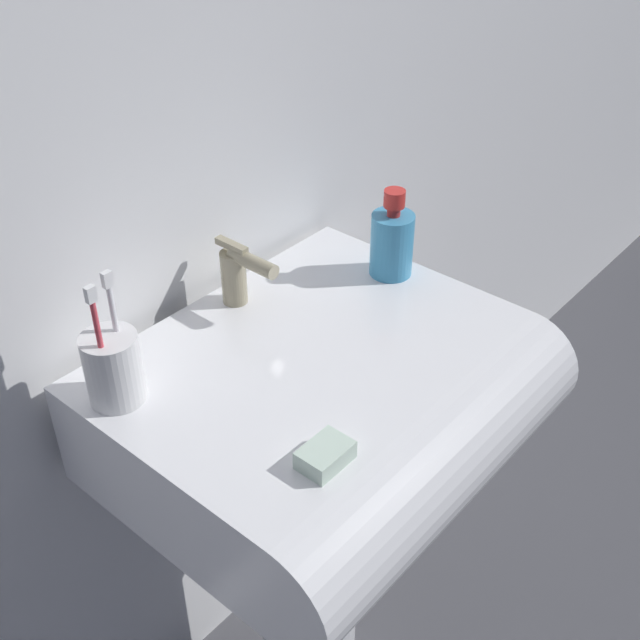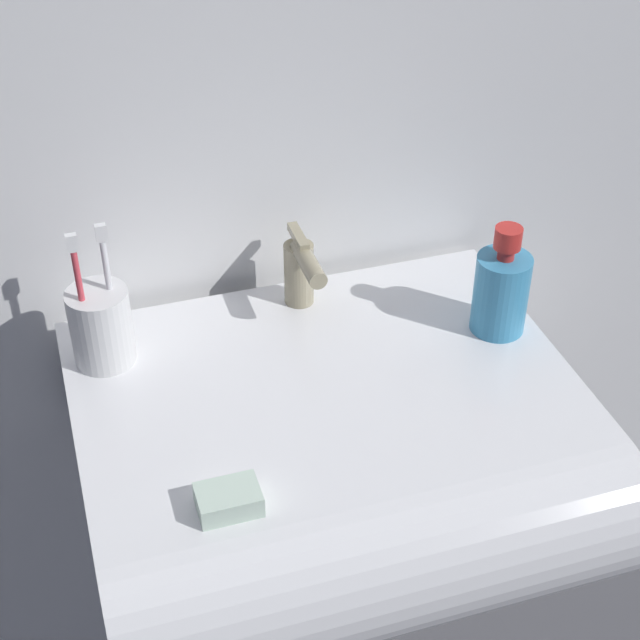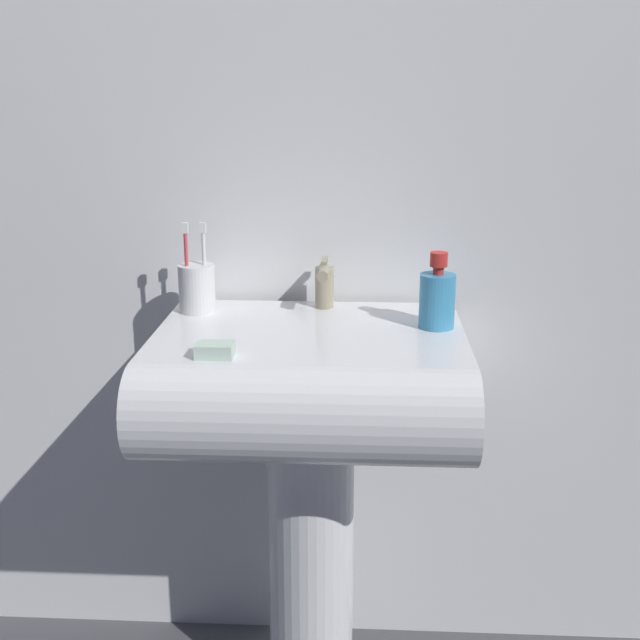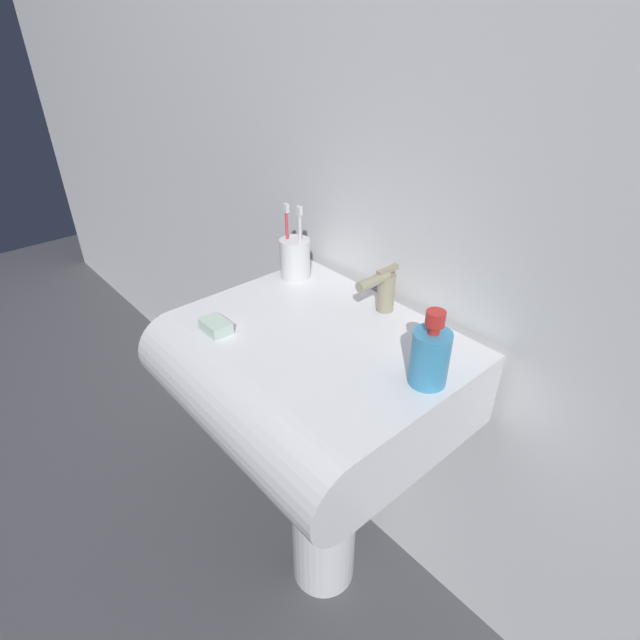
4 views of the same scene
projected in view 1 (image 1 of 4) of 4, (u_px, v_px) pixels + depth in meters
The scene contains 7 objects.
wall_back at pixel (154, 15), 0.99m from camera, with size 5.00×0.05×2.40m, color white.
sink_pedestal at pixel (308, 573), 1.37m from camera, with size 0.17×0.17×0.64m, color white.
sink_basin at pixel (337, 411), 1.10m from camera, with size 0.56×0.48×0.16m.
faucet at pixel (238, 272), 1.14m from camera, with size 0.04×0.11×0.10m.
toothbrush_cup at pixel (113, 367), 0.98m from camera, with size 0.07×0.07×0.18m.
soap_bottle at pixel (392, 242), 1.21m from camera, with size 0.07×0.07×0.14m.
bar_soap at pixel (325, 455), 0.90m from camera, with size 0.06×0.04×0.02m, color silver.
Camera 1 is at (-0.64, -0.58, 1.47)m, focal length 45.00 mm.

